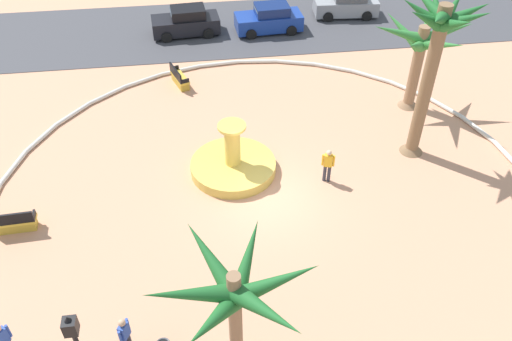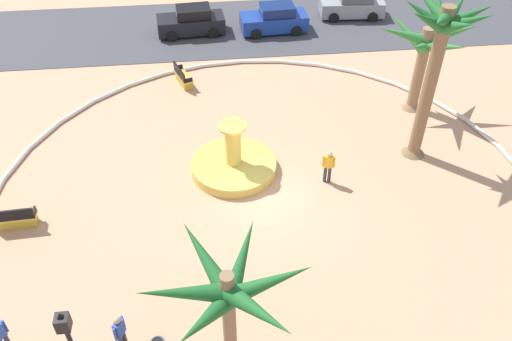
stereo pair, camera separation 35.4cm
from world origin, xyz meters
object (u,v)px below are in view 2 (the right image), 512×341
person_cyclist_photo (1,336)px  parked_car_second (274,19)px  fountain (234,164)px  person_cyclist_helmet (120,333)px  person_pedestrian_stroll (328,165)px  parked_car_third (352,5)px  bench_east (15,219)px  bench_north (183,78)px  palm_tree_by_curb (439,47)px  palm_tree_mid_plaza (423,49)px  parked_car_leftmost (191,22)px  palm_tree_near_fountain (228,295)px

person_cyclist_photo → parked_car_second: (10.93, 20.65, -0.16)m
fountain → person_cyclist_helmet: size_ratio=2.12×
person_pedestrian_stroll → parked_car_third: bearing=72.4°
person_cyclist_helmet → fountain: bearing=63.9°
bench_east → parked_car_second: size_ratio=0.40×
bench_east → bench_north: bearing=56.7°
person_cyclist_helmet → parked_car_third: person_cyclist_helmet is taller
palm_tree_by_curb → person_cyclist_helmet: palm_tree_by_curb is taller
palm_tree_by_curb → person_pedestrian_stroll: palm_tree_by_curb is taller
palm_tree_mid_plaza → parked_car_third: 10.88m
person_cyclist_helmet → parked_car_third: bearing=60.6°
fountain → parked_car_third: 16.87m
fountain → palm_tree_by_curb: bearing=2.2°
palm_tree_mid_plaza → parked_car_leftmost: size_ratio=1.13×
person_cyclist_photo → bench_north: bearing=70.4°
fountain → person_pedestrian_stroll: 3.98m
person_cyclist_helmet → person_cyclist_photo: (-3.49, 0.29, -0.01)m
bench_east → person_cyclist_helmet: person_cyclist_helmet is taller
bench_east → parked_car_leftmost: 16.95m
bench_east → bench_north: (6.34, 9.64, 0.00)m
bench_east → person_cyclist_helmet: (4.48, -5.73, 0.61)m
palm_tree_by_curb → person_pedestrian_stroll: 6.18m
fountain → person_cyclist_photo: (-7.45, -7.78, 0.61)m
bench_east → person_pedestrian_stroll: (12.21, 1.21, 0.54)m
palm_tree_mid_plaza → fountain: bearing=-157.1°
person_cyclist_photo → person_pedestrian_stroll: bearing=30.6°
bench_north → palm_tree_mid_plaza: bearing=-17.3°
person_pedestrian_stroll → parked_car_third: (4.94, 15.57, -0.11)m
fountain → bench_north: bearing=106.0°
palm_tree_mid_plaza → parked_car_second: 10.90m
bench_east → parked_car_third: parked_car_third is taller
bench_north → fountain: bearing=-74.0°
palm_tree_near_fountain → parked_car_leftmost: bearing=92.0°
palm_tree_by_curb → person_cyclist_photo: size_ratio=4.21×
fountain → palm_tree_mid_plaza: (9.08, 3.83, 2.85)m
palm_tree_near_fountain → person_cyclist_photo: bearing=171.0°
palm_tree_mid_plaza → person_pedestrian_stroll: bearing=-136.9°
person_cyclist_helmet → bench_north: bearing=83.1°
palm_tree_by_curb → parked_car_third: palm_tree_by_curb is taller
person_cyclist_photo → parked_car_leftmost: (5.92, 20.91, -0.16)m
palm_tree_by_curb → bench_east: 17.32m
palm_tree_by_curb → parked_car_second: bearing=109.7°
palm_tree_mid_plaza → parked_car_second: palm_tree_mid_plaza is taller
bench_north → person_pedestrian_stroll: bearing=-55.2°
bench_east → person_cyclist_helmet: size_ratio=0.95×
palm_tree_mid_plaza → person_pedestrian_stroll: 7.61m
person_cyclist_photo → parked_car_leftmost: person_cyclist_photo is taller
parked_car_leftmost → parked_car_third: 10.33m
bench_north → parked_car_leftmost: bearing=84.5°
palm_tree_near_fountain → palm_tree_by_curb: (8.75, 9.15, 1.83)m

